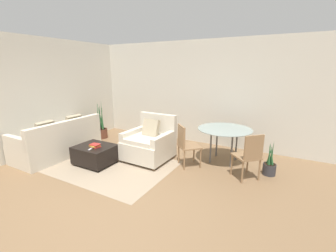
{
  "coord_description": "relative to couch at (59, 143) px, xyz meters",
  "views": [
    {
      "loc": [
        2.41,
        -2.36,
        2.04
      ],
      "look_at": [
        0.02,
        1.98,
        0.75
      ],
      "focal_mm": 24.0,
      "sensor_mm": 36.0,
      "label": 1
    }
  ],
  "objects": [
    {
      "name": "potted_plant",
      "position": [
        -0.13,
        1.5,
        -0.04
      ],
      "size": [
        0.35,
        0.35,
        1.14
      ],
      "color": "brown",
      "rests_on": "ground_plane"
    },
    {
      "name": "couch",
      "position": [
        0.0,
        0.0,
        0.0
      ],
      "size": [
        0.92,
        1.9,
        0.91
      ],
      "color": "beige",
      "rests_on": "ground_plane"
    },
    {
      "name": "wall_back",
      "position": [
        2.31,
        2.55,
        1.07
      ],
      "size": [
        12.0,
        0.06,
        2.75
      ],
      "color": "beige",
      "rests_on": "ground_plane"
    },
    {
      "name": "dining_chair_near_left",
      "position": [
        2.9,
        0.88,
        0.21
      ],
      "size": [
        0.59,
        0.59,
        0.9
      ],
      "color": "#93704C",
      "rests_on": "ground_plane"
    },
    {
      "name": "potted_plant_small",
      "position": [
        4.51,
        1.3,
        -0.11
      ],
      "size": [
        0.24,
        0.24,
        0.7
      ],
      "color": "#333338",
      "rests_on": "ground_plane"
    },
    {
      "name": "dining_chair_near_right",
      "position": [
        4.18,
        0.88,
        0.21
      ],
      "size": [
        0.59,
        0.59,
        0.9
      ],
      "color": "#93704C",
      "rests_on": "ground_plane"
    },
    {
      "name": "wall_left",
      "position": [
        -0.59,
        0.66,
        1.07
      ],
      "size": [
        0.06,
        12.0,
        2.75
      ],
      "color": "beige",
      "rests_on": "ground_plane"
    },
    {
      "name": "dining_table",
      "position": [
        3.54,
        1.52,
        0.37
      ],
      "size": [
        1.16,
        1.16,
        0.76
      ],
      "color": "#8C9E99",
      "rests_on": "ground_plane"
    },
    {
      "name": "tv_remote_secondary",
      "position": [
        1.21,
        -0.14,
        0.11
      ],
      "size": [
        0.08,
        0.14,
        0.01
      ],
      "color": "#B7B7BC",
      "rests_on": "ottoman"
    },
    {
      "name": "ground_plane",
      "position": [
        2.31,
        -0.84,
        -0.3
      ],
      "size": [
        20.0,
        20.0,
        0.0
      ],
      "primitive_type": "plane",
      "color": "brown"
    },
    {
      "name": "book_stack",
      "position": [
        1.2,
        -0.01,
        0.14
      ],
      "size": [
        0.22,
        0.19,
        0.07
      ],
      "color": "#B72D28",
      "rests_on": "ottoman"
    },
    {
      "name": "area_rug",
      "position": [
        1.58,
        0.11,
        -0.3
      ],
      "size": [
        2.4,
        1.88,
        0.01
      ],
      "color": "gray",
      "rests_on": "ground_plane"
    },
    {
      "name": "tv_remote_primary",
      "position": [
        1.11,
        0.17,
        0.11
      ],
      "size": [
        0.13,
        0.14,
        0.01
      ],
      "color": "#333338",
      "rests_on": "ottoman"
    },
    {
      "name": "armchair",
      "position": [
        2.03,
        0.83,
        0.07
      ],
      "size": [
        0.98,
        0.97,
        1.0
      ],
      "color": "beige",
      "rests_on": "ground_plane"
    },
    {
      "name": "ottoman",
      "position": [
        1.13,
        0.04,
        -0.08
      ],
      "size": [
        0.8,
        0.67,
        0.41
      ],
      "color": "black",
      "rests_on": "ground_plane"
    }
  ]
}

